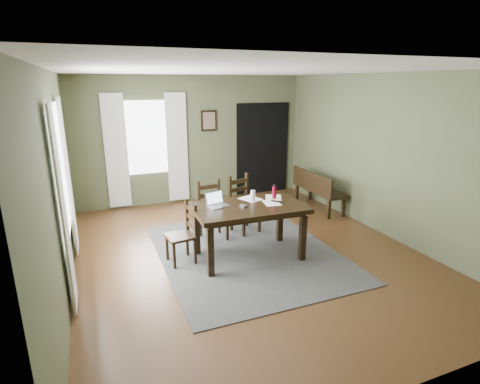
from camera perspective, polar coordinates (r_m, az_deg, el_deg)
name	(u,v)px	position (r m, az deg, el deg)	size (l,w,h in m)	color
ground	(247,253)	(5.90, 1.11, -9.24)	(5.00, 6.00, 0.01)	#492C16
room_shell	(248,137)	(5.37, 1.21, 8.44)	(5.02, 6.02, 2.71)	#4E5638
rug	(247,252)	(5.89, 1.11, -9.14)	(2.60, 3.20, 0.01)	#3B3B3B
dining_table	(249,212)	(5.49, 1.35, -3.06)	(1.64, 1.02, 0.81)	black
chair_end	(183,234)	(5.50, -8.61, -6.30)	(0.44, 0.43, 0.89)	black
chair_back_left	(212,211)	(6.28, -4.25, -2.88)	(0.45, 0.46, 0.97)	black
chair_back_right	(243,205)	(6.55, 0.52, -1.93)	(0.54, 0.54, 0.99)	black
bench	(317,187)	(7.86, 11.60, 0.76)	(0.45, 1.41, 0.79)	black
laptop	(217,202)	(5.44, -3.59, -1.55)	(0.35, 0.30, 0.20)	#B7B7BC
computer_mouse	(243,206)	(5.37, 0.52, -2.16)	(0.06, 0.10, 0.03)	#3F3F42
tv_remote	(276,201)	(5.64, 5.52, -1.43)	(0.04, 0.16, 0.02)	black
drinking_glass	(253,196)	(5.64, 1.97, -0.57)	(0.07, 0.07, 0.16)	silver
water_bottle	(274,192)	(5.76, 5.24, -0.03)	(0.08, 0.08, 0.23)	#A90D2D
paper_b	(272,203)	(5.58, 4.82, -1.67)	(0.23, 0.30, 0.00)	white
paper_c	(250,199)	(5.75, 1.61, -1.05)	(0.24, 0.32, 0.00)	white
paper_d	(273,198)	(5.84, 5.10, -0.84)	(0.24, 0.31, 0.00)	white
window_left	(61,173)	(5.22, -25.60, 2.66)	(0.01, 1.30, 1.70)	white
window_back	(147,138)	(8.01, -14.06, 8.02)	(1.00, 0.01, 1.50)	white
curtain_left_near	(63,211)	(4.49, -25.33, -2.66)	(0.03, 0.48, 2.30)	silver
curtain_left_far	(69,177)	(6.07, -24.67, 2.07)	(0.03, 0.48, 2.30)	silver
curtain_back_left	(116,152)	(7.96, -18.33, 5.81)	(0.44, 0.03, 2.30)	silver
curtain_back_right	(177,148)	(8.13, -9.56, 6.61)	(0.44, 0.03, 2.30)	silver
framed_picture	(209,121)	(8.27, -4.76, 10.79)	(0.34, 0.03, 0.44)	black
doorway_back	(263,149)	(8.83, 3.46, 6.59)	(1.30, 0.03, 2.10)	black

